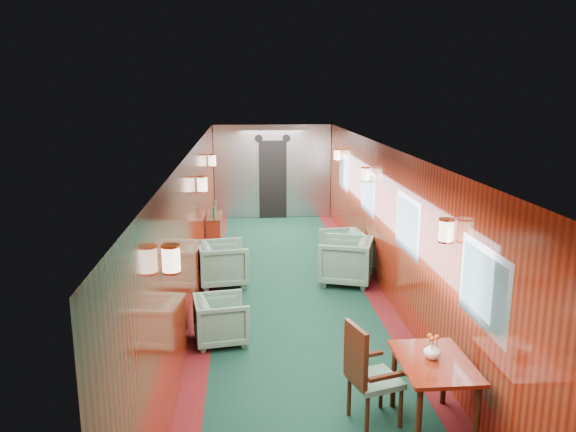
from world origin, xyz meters
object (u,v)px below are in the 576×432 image
object	(u,v)px
dining_table	(434,372)
armchair_right_near	(346,261)
armchair_left_near	(221,320)
armchair_right_far	(342,249)
credenza	(215,235)
armchair_left_far	(223,264)
side_chair	(367,371)

from	to	relation	value
dining_table	armchair_right_near	size ratio (longest dim) A/B	1.12
armchair_left_near	armchair_right_far	distance (m)	3.76
credenza	armchair_left_far	xyz separation A→B (m)	(0.22, -1.72, -0.06)
dining_table	side_chair	size ratio (longest dim) A/B	0.91
dining_table	credenza	xyz separation A→B (m)	(-2.39, 6.07, -0.18)
armchair_left_near	armchair_left_far	xyz separation A→B (m)	(-0.05, 2.25, 0.06)
armchair_left_far	armchair_right_far	size ratio (longest dim) A/B	1.09
dining_table	side_chair	distance (m)	0.64
side_chair	armchair_right_near	bearing A→B (deg)	65.70
armchair_left_near	armchair_left_far	distance (m)	2.25
side_chair	armchair_left_near	size ratio (longest dim) A/B	1.55
armchair_left_near	armchair_right_far	xyz separation A→B (m)	(2.14, 3.08, 0.03)
credenza	armchair_right_far	bearing A→B (deg)	-20.05
armchair_left_near	armchair_right_near	world-z (taller)	armchair_right_near
dining_table	side_chair	xyz separation A→B (m)	(-0.63, 0.13, -0.03)
side_chair	credenza	world-z (taller)	credenza
credenza	armchair_left_far	size ratio (longest dim) A/B	1.36
armchair_left_near	armchair_right_near	size ratio (longest dim) A/B	0.79
armchair_right_far	dining_table	bearing A→B (deg)	-7.66
dining_table	armchair_right_near	distance (m)	4.28
dining_table	armchair_left_far	bearing A→B (deg)	116.30
credenza	armchair_left_near	world-z (taller)	credenza
dining_table	armchair_left_near	world-z (taller)	dining_table
credenza	side_chair	bearing A→B (deg)	-73.45
armchair_left_far	armchair_right_near	bearing A→B (deg)	-100.65
credenza	armchair_right_near	size ratio (longest dim) A/B	1.27
armchair_left_far	credenza	bearing A→B (deg)	-1.25
armchair_left_near	side_chair	bearing A→B (deg)	-152.13
dining_table	credenza	distance (m)	6.53
dining_table	armchair_right_far	world-z (taller)	dining_table
credenza	armchair_left_near	size ratio (longest dim) A/B	1.62
armchair_right_near	armchair_right_far	bearing A→B (deg)	-168.25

